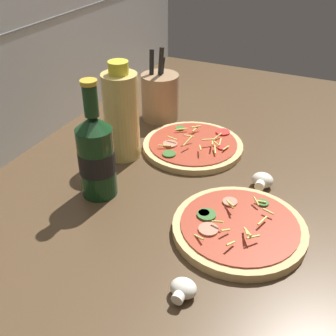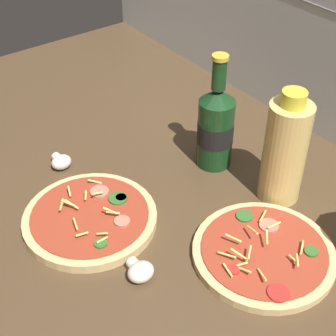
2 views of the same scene
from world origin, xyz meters
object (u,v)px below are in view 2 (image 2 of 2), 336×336
(pizza_far, at_px, (264,253))
(mushroom_left, at_px, (140,271))
(pizza_near, at_px, (90,218))
(beer_bottle, at_px, (216,126))
(mushroom_right, at_px, (61,162))
(oil_bottle, at_px, (285,151))

(pizza_far, xyz_separation_m, mushroom_left, (-0.09, -0.19, 0.01))
(pizza_far, bearing_deg, mushroom_left, -114.50)
(pizza_near, height_order, beer_bottle, beer_bottle)
(mushroom_left, bearing_deg, pizza_far, 65.50)
(pizza_near, xyz_separation_m, mushroom_right, (-0.18, 0.03, 0.00))
(pizza_near, height_order, mushroom_left, pizza_near)
(pizza_far, relative_size, beer_bottle, 0.99)
(beer_bottle, bearing_deg, pizza_far, -22.71)
(pizza_far, bearing_deg, mushroom_right, -159.61)
(oil_bottle, relative_size, mushroom_left, 4.82)
(pizza_near, relative_size, pizza_far, 1.01)
(mushroom_right, bearing_deg, pizza_near, -10.76)
(beer_bottle, xyz_separation_m, oil_bottle, (0.15, 0.03, 0.01))
(pizza_far, height_order, beer_bottle, beer_bottle)
(beer_bottle, height_order, mushroom_right, beer_bottle)
(pizza_near, relative_size, mushroom_left, 5.15)
(beer_bottle, relative_size, mushroom_left, 5.16)
(oil_bottle, bearing_deg, pizza_near, -114.67)
(beer_bottle, distance_m, mushroom_right, 0.32)
(beer_bottle, distance_m, mushroom_left, 0.34)
(pizza_far, distance_m, mushroom_left, 0.21)
(mushroom_left, height_order, mushroom_right, mushroom_left)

